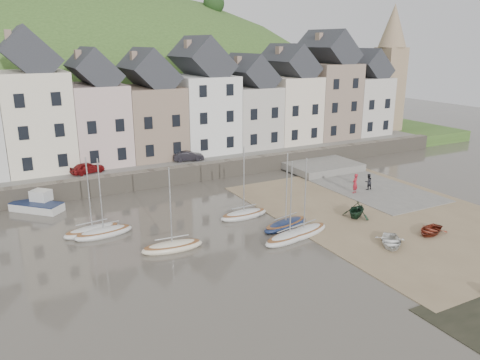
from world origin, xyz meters
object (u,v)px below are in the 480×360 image
rowboat_white (391,242)px  car_right (188,156)px  car_left (87,168)px  sailboat_0 (92,230)px  rowboat_red (430,230)px  person_red (355,183)px  person_dark (368,182)px  rowboat_green (357,210)px

rowboat_white → car_right: 25.48m
car_left → sailboat_0: bearing=155.7°
rowboat_red → car_left: 32.30m
person_red → car_left: (-22.51, 14.09, 1.09)m
rowboat_white → person_dark: 13.44m
sailboat_0 → person_dark: (26.51, -1.79, 0.67)m
rowboat_red → car_right: car_right is taller
rowboat_red → car_left: car_left is taller
sailboat_0 → rowboat_white: sailboat_0 is taller
person_red → rowboat_green: bearing=28.9°
person_red → car_right: (-11.63, 14.09, 1.07)m
car_right → person_red: bearing=-128.9°
rowboat_red → rowboat_green: bearing=-171.7°
rowboat_red → person_dark: 11.28m
sailboat_0 → rowboat_red: size_ratio=2.26×
person_red → person_dark: 1.92m
person_dark → car_left: (-24.41, 13.89, 1.24)m
rowboat_green → person_dark: (6.18, 5.29, 0.18)m
person_red → car_right: 18.30m
rowboat_green → rowboat_red: rowboat_green is taller
sailboat_0 → person_red: 24.71m
person_red → car_right: size_ratio=0.57×
person_red → person_dark: bearing=165.0°
rowboat_green → car_right: bearing=172.2°
rowboat_white → rowboat_red: rowboat_white is taller
rowboat_red → rowboat_white: bearing=-105.2°
rowboat_white → rowboat_red: 4.32m
rowboat_green → car_left: size_ratio=0.79×
rowboat_white → person_dark: size_ratio=1.86×
sailboat_0 → person_dark: sailboat_0 is taller
rowboat_red → car_right: (-9.99, 24.58, 1.81)m
rowboat_red → car_right: bearing=-175.6°
person_red → person_dark: size_ratio=1.19×
person_red → person_dark: person_red is taller
car_right → person_dark: bearing=-124.1°
rowboat_green → car_right: 20.59m
person_dark → rowboat_white: bearing=54.5°
sailboat_0 → car_left: (2.11, 12.10, 1.91)m
sailboat_0 → car_right: (12.98, 12.10, 1.89)m
rowboat_green → person_red: 6.65m
sailboat_0 → rowboat_green: sailboat_0 is taller
person_red → person_dark: (1.90, 0.20, -0.15)m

